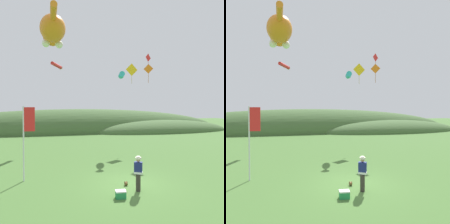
# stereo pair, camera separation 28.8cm
# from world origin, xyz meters

# --- Properties ---
(ground_plane) EXTENTS (120.00, 120.00, 0.00)m
(ground_plane) POSITION_xyz_m (0.00, 0.00, 0.00)
(ground_plane) COLOR #477033
(distant_hill_ridge) EXTENTS (57.61, 14.41, 8.08)m
(distant_hill_ridge) POSITION_xyz_m (2.16, 26.27, 0.00)
(distant_hill_ridge) COLOR #426033
(distant_hill_ridge) RESTS_ON ground
(festival_attendant) EXTENTS (0.49, 0.43, 1.77)m
(festival_attendant) POSITION_xyz_m (0.10, -0.87, 0.95)
(festival_attendant) COLOR #332D28
(festival_attendant) RESTS_ON ground
(kite_spool) EXTENTS (0.12, 0.23, 0.23)m
(kite_spool) POSITION_xyz_m (-0.28, -0.04, 0.11)
(kite_spool) COLOR olive
(kite_spool) RESTS_ON ground
(picnic_cooler) EXTENTS (0.52, 0.38, 0.36)m
(picnic_cooler) POSITION_xyz_m (-1.00, -1.41, 0.18)
(picnic_cooler) COLOR #268C4C
(picnic_cooler) RESTS_ON ground
(festival_banner_pole) EXTENTS (0.66, 0.08, 4.32)m
(festival_banner_pole) POSITION_xyz_m (-5.62, 2.07, 2.83)
(festival_banner_pole) COLOR silver
(festival_banner_pole) RESTS_ON ground
(kite_giant_cat) EXTENTS (2.26, 7.34, 2.23)m
(kite_giant_cat) POSITION_xyz_m (-4.30, 7.69, 10.79)
(kite_giant_cat) COLOR orange
(kite_fish_windsock) EXTENTS (0.98, 2.12, 0.63)m
(kite_fish_windsock) POSITION_xyz_m (2.43, 9.47, 7.59)
(kite_fish_windsock) COLOR #33B2CC
(kite_tube_streamer) EXTENTS (1.27, 2.42, 0.44)m
(kite_tube_streamer) POSITION_xyz_m (-4.02, 12.65, 8.91)
(kite_tube_streamer) COLOR red
(kite_diamond_orange) EXTENTS (0.79, 0.51, 1.82)m
(kite_diamond_orange) POSITION_xyz_m (4.55, 7.49, 7.98)
(kite_diamond_orange) COLOR orange
(kite_diamond_red) EXTENTS (0.75, 0.42, 1.75)m
(kite_diamond_red) POSITION_xyz_m (5.24, 9.03, 9.46)
(kite_diamond_red) COLOR red
(kite_diamond_gold) EXTENTS (1.43, 0.09, 2.33)m
(kite_diamond_gold) POSITION_xyz_m (4.23, 11.24, 8.58)
(kite_diamond_gold) COLOR yellow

